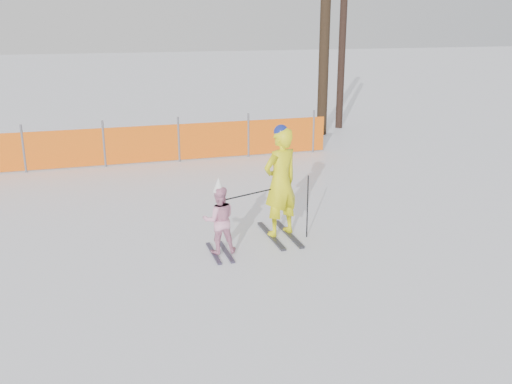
{
  "coord_description": "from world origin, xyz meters",
  "views": [
    {
      "loc": [
        -2.69,
        -8.35,
        3.84
      ],
      "look_at": [
        0.0,
        0.5,
        1.0
      ],
      "focal_mm": 40.0,
      "sensor_mm": 36.0,
      "label": 1
    }
  ],
  "objects": [
    {
      "name": "adult",
      "position": [
        0.57,
        0.87,
        1.03
      ],
      "size": [
        0.84,
        1.4,
        2.06
      ],
      "color": "black",
      "rests_on": "ground"
    },
    {
      "name": "safety_fence",
      "position": [
        -3.1,
        7.03,
        0.56
      ],
      "size": [
        14.35,
        0.06,
        1.25
      ],
      "color": "#595960",
      "rests_on": "ground"
    },
    {
      "name": "child",
      "position": [
        -0.68,
        0.39,
        0.61
      ],
      "size": [
        0.59,
        0.94,
        1.34
      ],
      "color": "black",
      "rests_on": "ground"
    },
    {
      "name": "ground",
      "position": [
        0.0,
        0.0,
        0.0
      ],
      "size": [
        120.0,
        120.0,
        0.0
      ],
      "primitive_type": "plane",
      "color": "white",
      "rests_on": "ground"
    },
    {
      "name": "tree_trunks",
      "position": [
        5.4,
        9.76,
        3.34
      ],
      "size": [
        1.37,
        1.22,
        7.2
      ],
      "color": "black",
      "rests_on": "ground"
    },
    {
      "name": "ski_poles",
      "position": [
        0.5,
        0.65,
        0.75
      ],
      "size": [
        1.59,
        0.41,
        1.17
      ],
      "color": "black",
      "rests_on": "ground"
    }
  ]
}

